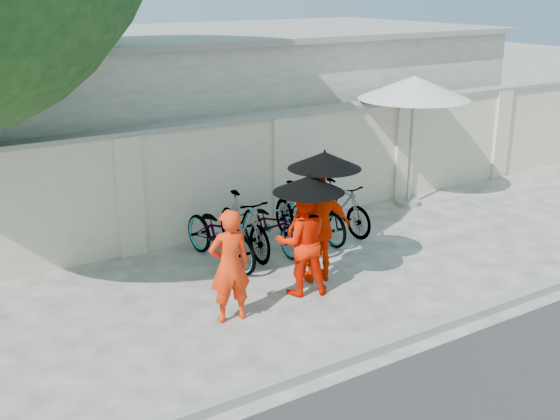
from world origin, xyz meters
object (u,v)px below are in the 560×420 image
monk_center (302,242)px  monk_right (319,228)px  patio_umbrella (414,89)px  monk_left (230,266)px

monk_center → monk_right: bearing=-133.1°
monk_right → patio_umbrella: patio_umbrella is taller
monk_left → monk_right: (1.77, 0.43, 0.06)m
monk_center → patio_umbrella: bearing=-131.3°
monk_center → patio_umbrella: (4.26, 2.32, 1.57)m
monk_left → patio_umbrella: patio_umbrella is taller
patio_umbrella → monk_center: bearing=-151.4°
monk_right → patio_umbrella: bearing=-137.5°
monk_left → monk_center: 1.31m
monk_center → patio_umbrella: 5.10m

